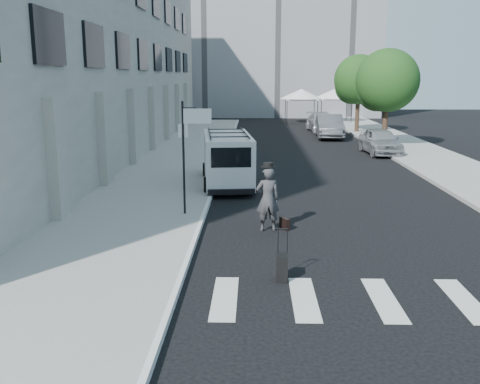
# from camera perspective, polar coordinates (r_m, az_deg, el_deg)

# --- Properties ---
(ground) EXTENTS (120.00, 120.00, 0.00)m
(ground) POSITION_cam_1_polar(r_m,az_deg,el_deg) (13.82, 3.22, -6.29)
(ground) COLOR black
(ground) RESTS_ON ground
(sidewalk_left) EXTENTS (4.50, 48.00, 0.15)m
(sidewalk_left) POSITION_cam_1_polar(r_m,az_deg,el_deg) (29.66, -5.93, 3.84)
(sidewalk_left) COLOR gray
(sidewalk_left) RESTS_ON ground
(sidewalk_right) EXTENTS (4.00, 56.00, 0.15)m
(sidewalk_right) POSITION_cam_1_polar(r_m,az_deg,el_deg) (34.68, 17.32, 4.57)
(sidewalk_right) COLOR gray
(sidewalk_right) RESTS_ON ground
(building_left) EXTENTS (10.00, 44.00, 12.00)m
(building_left) POSITION_cam_1_polar(r_m,az_deg,el_deg) (33.04, -18.69, 14.44)
(building_left) COLOR gray
(building_left) RESTS_ON ground
(building_far) EXTENTS (22.00, 12.00, 25.00)m
(building_far) POSITION_cam_1_polar(r_m,az_deg,el_deg) (63.66, 3.90, 19.57)
(building_far) COLOR slate
(building_far) RESTS_ON ground
(sign_pole) EXTENTS (1.03, 0.07, 3.50)m
(sign_pole) POSITION_cam_1_polar(r_m,az_deg,el_deg) (16.50, -5.28, 6.17)
(sign_pole) COLOR black
(sign_pole) RESTS_ON sidewalk_left
(tree_near) EXTENTS (3.80, 3.83, 6.03)m
(tree_near) POSITION_cam_1_polar(r_m,az_deg,el_deg) (34.18, 15.21, 11.16)
(tree_near) COLOR black
(tree_near) RESTS_ON ground
(tree_far) EXTENTS (3.80, 3.83, 6.03)m
(tree_far) POSITION_cam_1_polar(r_m,az_deg,el_deg) (42.98, 12.38, 11.44)
(tree_far) COLOR black
(tree_far) RESTS_ON ground
(tent_left) EXTENTS (4.00, 4.00, 3.20)m
(tent_left) POSITION_cam_1_polar(r_m,az_deg,el_deg) (51.31, 6.56, 10.32)
(tent_left) COLOR black
(tent_left) RESTS_ON ground
(tent_right) EXTENTS (4.00, 4.00, 3.20)m
(tent_right) POSITION_cam_1_polar(r_m,az_deg,el_deg) (52.18, 10.07, 10.25)
(tent_right) COLOR black
(tent_right) RESTS_ON ground
(businessman) EXTENTS (0.73, 0.53, 1.88)m
(businessman) POSITION_cam_1_polar(r_m,az_deg,el_deg) (15.33, 2.98, -0.76)
(businessman) COLOR #353537
(businessman) RESTS_ON ground
(briefcase) EXTENTS (0.30, 0.45, 0.34)m
(briefcase) POSITION_cam_1_polar(r_m,az_deg,el_deg) (15.70, 4.77, -3.37)
(briefcase) COLOR black
(briefcase) RESTS_ON ground
(suitcase) EXTENTS (0.28, 0.42, 1.13)m
(suitcase) POSITION_cam_1_polar(r_m,az_deg,el_deg) (11.84, 4.52, -7.99)
(suitcase) COLOR black
(suitcase) RESTS_ON ground
(cargo_van) EXTENTS (2.38, 5.66, 2.10)m
(cargo_van) POSITION_cam_1_polar(r_m,az_deg,el_deg) (21.83, -1.39, 3.58)
(cargo_van) COLOR silver
(cargo_van) RESTS_ON ground
(parked_car_a) EXTENTS (1.99, 4.48, 1.50)m
(parked_car_a) POSITION_cam_1_polar(r_m,az_deg,el_deg) (31.74, 14.72, 5.28)
(parked_car_a) COLOR #929499
(parked_car_a) RESTS_ON ground
(parked_car_b) EXTENTS (2.03, 5.16, 1.67)m
(parked_car_b) POSITION_cam_1_polar(r_m,az_deg,el_deg) (39.25, 9.52, 6.91)
(parked_car_b) COLOR #4F5055
(parked_car_b) RESTS_ON ground
(parked_car_c) EXTENTS (2.44, 5.26, 1.49)m
(parked_car_c) POSITION_cam_1_polar(r_m,az_deg,el_deg) (43.64, 8.75, 7.34)
(parked_car_c) COLOR #94969B
(parked_car_c) RESTS_ON ground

